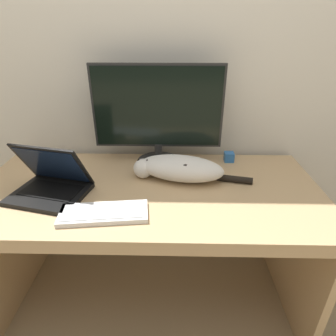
{
  "coord_description": "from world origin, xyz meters",
  "views": [
    {
      "loc": [
        0.12,
        -0.74,
        1.41
      ],
      "look_at": [
        0.09,
        0.33,
        0.86
      ],
      "focal_mm": 30.0,
      "sensor_mm": 36.0,
      "label": 1
    }
  ],
  "objects": [
    {
      "name": "wall_back",
      "position": [
        0.0,
        0.8,
        1.3
      ],
      "size": [
        6.4,
        0.06,
        2.6
      ],
      "color": "silver",
      "rests_on": "ground_plane"
    },
    {
      "name": "desk",
      "position": [
        0.0,
        0.37,
        0.59
      ],
      "size": [
        1.59,
        0.74,
        0.74
      ],
      "color": "tan",
      "rests_on": "ground_plane"
    },
    {
      "name": "external_keyboard",
      "position": [
        -0.15,
        0.15,
        0.75
      ],
      "size": [
        0.36,
        0.17,
        0.02
      ],
      "rotation": [
        0.0,
        0.0,
        0.11
      ],
      "color": "white",
      "rests_on": "desk"
    },
    {
      "name": "small_toy",
      "position": [
        0.42,
        0.66,
        0.77
      ],
      "size": [
        0.05,
        0.05,
        0.05
      ],
      "color": "#2D6BB7",
      "rests_on": "desk"
    },
    {
      "name": "cat",
      "position": [
        0.14,
        0.45,
        0.8
      ],
      "size": [
        0.57,
        0.25,
        0.12
      ],
      "rotation": [
        0.0,
        0.0,
        -0.21
      ],
      "color": "silver",
      "rests_on": "desk"
    },
    {
      "name": "monitor",
      "position": [
        0.04,
        0.62,
        1.01
      ],
      "size": [
        0.65,
        0.22,
        0.51
      ],
      "color": "#282828",
      "rests_on": "desk"
    },
    {
      "name": "laptop",
      "position": [
        -0.42,
        0.3,
        0.79
      ],
      "size": [
        0.35,
        0.31,
        0.23
      ],
      "rotation": [
        0.0,
        0.0,
        -0.23
      ],
      "color": "black",
      "rests_on": "desk"
    }
  ]
}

